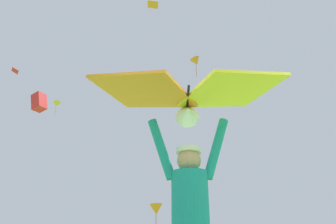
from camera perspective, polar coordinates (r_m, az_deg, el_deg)
kite_flyer_person at (r=3.03m, az=4.01°, el=-18.62°), size 0.81×0.41×1.92m
held_stunt_kite at (r=3.31m, az=3.45°, el=2.84°), size 1.97×1.23×0.42m
distant_kite_orange_high_left at (r=26.80m, az=-2.66°, el=18.37°), size 1.15×1.15×0.21m
distant_kite_orange_low_right at (r=37.76m, az=4.92°, el=8.80°), size 1.70×1.55×2.67m
distant_kite_red_overhead_distant at (r=18.89m, az=-21.68°, el=1.64°), size 0.98×0.88×1.06m
distant_kite_red_mid_left at (r=33.15m, az=-25.21°, el=6.58°), size 0.80×0.84×0.40m
distant_kite_yellow_mid_right at (r=36.40m, az=-18.99°, el=1.28°), size 1.04×1.16×1.77m
distant_kite_orange_far_center at (r=33.37m, az=-2.09°, el=-16.70°), size 1.84×1.79×2.92m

